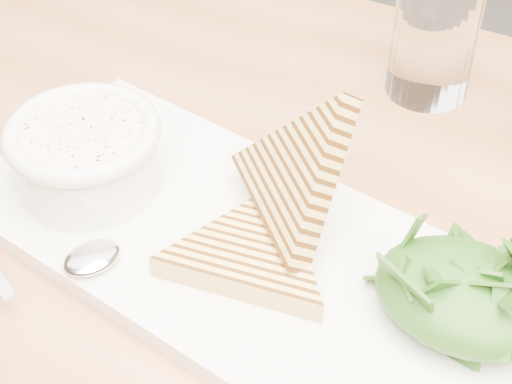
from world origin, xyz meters
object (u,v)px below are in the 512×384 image
at_px(platter, 243,252).
at_px(soup_bowl, 88,162).
at_px(table_top, 411,367).
at_px(glass_near, 434,36).

height_order(platter, soup_bowl, soup_bowl).
distance_m(table_top, soup_bowl, 0.28).
xyz_separation_m(soup_bowl, glass_near, (0.18, 0.26, 0.02)).
bearing_deg(soup_bowl, table_top, -4.81).
bearing_deg(platter, table_top, -7.75).
relative_size(platter, glass_near, 3.81).
height_order(platter, glass_near, glass_near).
bearing_deg(table_top, platter, 172.25).
xyz_separation_m(platter, soup_bowl, (-0.13, 0.00, 0.03)).
relative_size(table_top, platter, 2.84).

